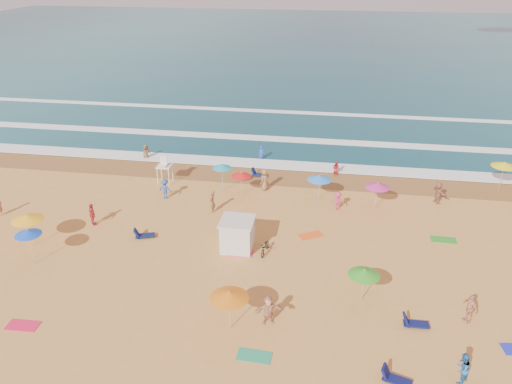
# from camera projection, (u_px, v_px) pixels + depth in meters

# --- Properties ---
(ground) EXTENTS (220.00, 220.00, 0.00)m
(ground) POSITION_uv_depth(u_px,v_px,m) (273.00, 254.00, 32.70)
(ground) COLOR gold
(ground) RESTS_ON ground
(ocean) EXTENTS (220.00, 140.00, 0.18)m
(ocean) POSITION_uv_depth(u_px,v_px,m) (323.00, 44.00, 107.45)
(ocean) COLOR #0C4756
(ocean) RESTS_ON ground
(wet_sand) EXTENTS (220.00, 220.00, 0.00)m
(wet_sand) POSITION_uv_depth(u_px,v_px,m) (291.00, 177.00, 43.82)
(wet_sand) COLOR olive
(wet_sand) RESTS_ON ground
(surf_foam) EXTENTS (200.00, 18.70, 0.05)m
(surf_foam) POSITION_uv_depth(u_px,v_px,m) (299.00, 142.00, 51.63)
(surf_foam) COLOR white
(surf_foam) RESTS_ON ground
(cabana) EXTENTS (2.00, 2.00, 2.00)m
(cabana) POSITION_uv_depth(u_px,v_px,m) (237.00, 235.00, 32.91)
(cabana) COLOR silver
(cabana) RESTS_ON ground
(cabana_roof) EXTENTS (2.20, 2.20, 0.12)m
(cabana_roof) POSITION_uv_depth(u_px,v_px,m) (237.00, 221.00, 32.45)
(cabana_roof) COLOR silver
(cabana_roof) RESTS_ON cabana
(bicycle) EXTENTS (0.81, 1.77, 0.90)m
(bicycle) POSITION_uv_depth(u_px,v_px,m) (265.00, 247.00, 32.61)
(bicycle) COLOR black
(bicycle) RESTS_ON ground
(lifeguard_stand) EXTENTS (1.20, 1.20, 2.10)m
(lifeguard_stand) POSITION_uv_depth(u_px,v_px,m) (165.00, 171.00, 42.36)
(lifeguard_stand) COLOR white
(lifeguard_stand) RESTS_ON ground
(beach_umbrellas) EXTENTS (62.88, 31.25, 0.83)m
(beach_umbrellas) POSITION_uv_depth(u_px,v_px,m) (337.00, 227.00, 31.68)
(beach_umbrellas) COLOR blue
(beach_umbrellas) RESTS_ON ground
(loungers) EXTENTS (59.97, 26.31, 0.34)m
(loungers) POSITION_uv_depth(u_px,v_px,m) (310.00, 271.00, 30.60)
(loungers) COLOR #0E1647
(loungers) RESTS_ON ground
(towels) EXTENTS (45.00, 21.00, 0.03)m
(towels) POSITION_uv_depth(u_px,v_px,m) (312.00, 263.00, 31.73)
(towels) COLOR #E71C49
(towels) RESTS_ON ground
(beachgoers) EXTENTS (44.82, 27.21, 2.14)m
(beachgoers) POSITION_uv_depth(u_px,v_px,m) (266.00, 213.00, 36.18)
(beachgoers) COLOR #B57453
(beachgoers) RESTS_ON ground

